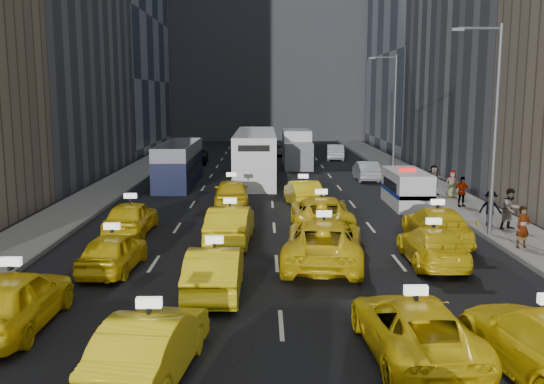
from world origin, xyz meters
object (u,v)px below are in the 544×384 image
Objects in this scene: nypd_van at (407,189)px; city_bus at (256,156)px; double_decker at (179,164)px; pedestrian_0 at (523,227)px; box_truck at (297,149)px.

nypd_van is 0.38× the size of city_bus.
double_decker is 5.78m from city_bus.
city_bus is at bearing 131.80° from nypd_van.
pedestrian_0 is (2.28, -9.85, 0.03)m from nypd_van.
city_bus is 1.97× the size of box_truck.
nypd_van is 19.15m from box_truck.
city_bus reaches higher than nypd_van.
double_decker is at bearing 117.33° from pedestrian_0.
double_decker is 0.74× the size of city_bus.
city_bus is at bearing -115.97° from box_truck.
city_bus reaches higher than pedestrian_0.
box_truck is (-5.08, 18.46, 0.56)m from nypd_van.
city_bus is (5.19, 2.53, 0.33)m from double_decker.
double_decker is at bearing -132.09° from box_truck.
double_decker is 1.45× the size of box_truck.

